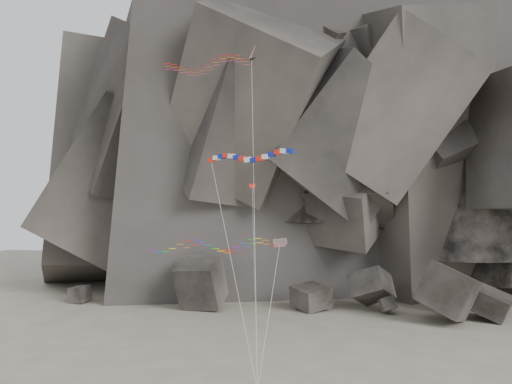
% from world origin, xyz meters
% --- Properties ---
extents(ground, '(260.00, 260.00, 0.00)m').
position_xyz_m(ground, '(0.00, 0.00, 0.00)').
color(ground, '#9F9680').
rests_on(ground, ground).
extents(headland, '(110.00, 70.00, 84.00)m').
position_xyz_m(headland, '(0.00, 70.00, 42.00)').
color(headland, '#595049').
rests_on(headland, ground).
extents(boulder_field, '(72.00, 16.75, 9.86)m').
position_xyz_m(boulder_field, '(7.26, 32.71, 2.56)').
color(boulder_field, '#47423F').
rests_on(boulder_field, ground).
extents(delta_kite, '(12.99, 11.52, 32.20)m').
position_xyz_m(delta_kite, '(-6.89, 4.35, 31.82)').
color(delta_kite, red).
rests_on(delta_kite, ground).
extents(banner_kite, '(9.44, 8.32, 20.39)m').
position_xyz_m(banner_kite, '(-0.91, -0.01, 21.22)').
color(banner_kite, red).
rests_on(banner_kite, ground).
extents(parafoil_kite, '(14.72, 9.29, 11.95)m').
position_xyz_m(parafoil_kite, '(-5.51, 2.64, 12.58)').
color(parafoil_kite, gold).
rests_on(parafoil_kite, ground).
extents(pennant_kite, '(2.05, 6.02, 17.25)m').
position_xyz_m(pennant_kite, '(-0.23, -1.06, 15.33)').
color(pennant_kite, red).
rests_on(pennant_kite, ground).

